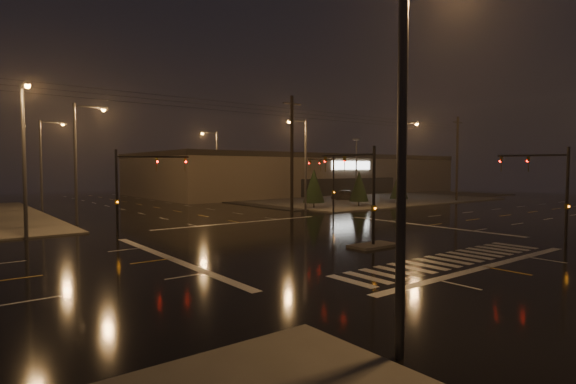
{
  "coord_description": "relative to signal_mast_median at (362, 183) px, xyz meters",
  "views": [
    {
      "loc": [
        -20.28,
        -21.87,
        4.66
      ],
      "look_at": [
        -0.91,
        3.14,
        3.0
      ],
      "focal_mm": 28.0,
      "sensor_mm": 36.0,
      "label": 1
    }
  ],
  "objects": [
    {
      "name": "utility_pole_1",
      "position": [
        8.0,
        17.07,
        2.38
      ],
      "size": [
        2.2,
        0.32,
        12.0
      ],
      "color": "black",
      "rests_on": "ground"
    },
    {
      "name": "conifer_0",
      "position": [
        13.93,
        20.46,
        -1.07
      ],
      "size": [
        2.53,
        2.53,
        4.66
      ],
      "color": "black",
      "rests_on": "ground"
    },
    {
      "name": "streetlight_5",
      "position": [
        -16.0,
        14.26,
        2.05
      ],
      "size": [
        0.32,
        2.77,
        10.0
      ],
      "color": "#38383A",
      "rests_on": "ground"
    },
    {
      "name": "conifer_1",
      "position": [
        19.69,
        18.78,
        -1.22
      ],
      "size": [
        2.35,
        2.35,
        4.37
      ],
      "color": "black",
      "rests_on": "ground"
    },
    {
      "name": "ground",
      "position": [
        -0.0,
        3.07,
        -3.75
      ],
      "size": [
        140.0,
        140.0,
        0.0
      ],
      "primitive_type": "plane",
      "color": "black",
      "rests_on": "ground"
    },
    {
      "name": "crosswalk",
      "position": [
        -0.0,
        -5.93,
        -3.75
      ],
      "size": [
        15.0,
        2.6,
        0.01
      ],
      "primitive_type": "cube",
      "color": "beige",
      "rests_on": "ground"
    },
    {
      "name": "sidewalk_ne",
      "position": [
        30.0,
        33.07,
        -3.69
      ],
      "size": [
        36.0,
        36.0,
        0.12
      ],
      "primitive_type": "cube",
      "color": "#484540",
      "rests_on": "ground"
    },
    {
      "name": "streetlight_6",
      "position": [
        22.0,
        14.26,
        2.05
      ],
      "size": [
        0.32,
        2.77,
        10.0
      ],
      "color": "#38383A",
      "rests_on": "ground"
    },
    {
      "name": "car_parked",
      "position": [
        26.47,
        27.31,
        -2.93
      ],
      "size": [
        4.41,
        5.01,
        1.64
      ],
      "primitive_type": "imported",
      "rotation": [
        0.0,
        0.0,
        0.64
      ],
      "color": "black",
      "rests_on": "ground"
    },
    {
      "name": "streetlight_3",
      "position": [
        11.18,
        19.07,
        2.05
      ],
      "size": [
        2.77,
        0.32,
        10.0
      ],
      "color": "#38383A",
      "rests_on": "ground"
    },
    {
      "name": "retail_building",
      "position": [
        35.0,
        49.06,
        0.09
      ],
      "size": [
        60.2,
        28.3,
        7.2
      ],
      "color": "#746553",
      "rests_on": "ground"
    },
    {
      "name": "median_island",
      "position": [
        -0.0,
        -0.93,
        -3.68
      ],
      "size": [
        3.0,
        1.6,
        0.15
      ],
      "primitive_type": "cube",
      "color": "#484540",
      "rests_on": "ground"
    },
    {
      "name": "streetlight_1",
      "position": [
        -11.18,
        21.07,
        2.05
      ],
      "size": [
        2.77,
        0.32,
        10.0
      ],
      "color": "#38383A",
      "rests_on": "ground"
    },
    {
      "name": "signal_mast_se",
      "position": [
        10.23,
        -6.68,
        -0.04
      ],
      "size": [
        1.55,
        3.87,
        6.0
      ],
      "color": "black",
      "rests_on": "ground"
    },
    {
      "name": "utility_pole_2",
      "position": [
        38.0,
        17.07,
        2.38
      ],
      "size": [
        2.2,
        0.32,
        12.0
      ],
      "color": "black",
      "rests_on": "ground"
    },
    {
      "name": "streetlight_0",
      "position": [
        -11.18,
        -11.93,
        2.05
      ],
      "size": [
        2.77,
        0.32,
        10.0
      ],
      "color": "#38383A",
      "rests_on": "ground"
    },
    {
      "name": "signal_mast_median",
      "position": [
        0.0,
        0.0,
        0.0
      ],
      "size": [
        0.25,
        4.59,
        6.0
      ],
      "color": "black",
      "rests_on": "ground"
    },
    {
      "name": "streetlight_2",
      "position": [
        -11.18,
        37.07,
        2.05
      ],
      "size": [
        2.77,
        0.32,
        10.0
      ],
      "color": "#38383A",
      "rests_on": "ground"
    },
    {
      "name": "signal_mast_nw",
      "position": [
        -9.5,
        13.21,
        0.04
      ],
      "size": [
        4.84,
        1.86,
        6.0
      ],
      "color": "black",
      "rests_on": "ground"
    },
    {
      "name": "stop_bar_near",
      "position": [
        -0.0,
        -7.93,
        -3.75
      ],
      "size": [
        16.0,
        0.5,
        0.01
      ],
      "primitive_type": "cube",
      "color": "beige",
      "rests_on": "ground"
    },
    {
      "name": "conifer_2",
      "position": [
        27.37,
        18.83,
        -1.19
      ],
      "size": [
        2.39,
        2.39,
        4.44
      ],
      "color": "black",
      "rests_on": "ground"
    },
    {
      "name": "stop_bar_far",
      "position": [
        -0.0,
        14.07,
        -3.75
      ],
      "size": [
        16.0,
        0.5,
        0.01
      ],
      "primitive_type": "cube",
      "color": "beige",
      "rests_on": "ground"
    },
    {
      "name": "parking_lot",
      "position": [
        35.0,
        31.07,
        -3.71
      ],
      "size": [
        50.0,
        24.0,
        0.08
      ],
      "primitive_type": "cube",
      "color": "black",
      "rests_on": "ground"
    },
    {
      "name": "signal_mast_ne",
      "position": [
        9.5,
        13.21,
        0.04
      ],
      "size": [
        4.84,
        1.86,
        6.0
      ],
      "color": "black",
      "rests_on": "ground"
    },
    {
      "name": "streetlight_4",
      "position": [
        11.18,
        39.07,
        2.05
      ],
      "size": [
        2.77,
        0.32,
        10.0
      ],
      "color": "#38383A",
      "rests_on": "ground"
    }
  ]
}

